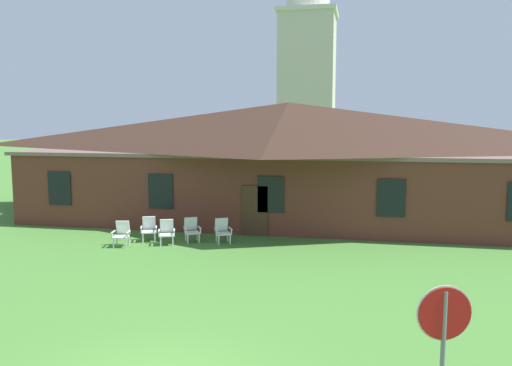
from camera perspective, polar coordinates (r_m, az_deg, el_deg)
The scene contains 8 objects.
brick_building at distance 26.21m, azimuth 3.51°, elevation 2.73°, with size 24.92×10.40×5.66m.
dome_tower at distance 47.97m, azimuth 5.63°, elevation 12.21°, with size 5.18×5.18×20.03m.
stop_sign at distance 8.09m, azimuth 19.82°, elevation -15.46°, with size 0.78×0.25×2.54m.
lawn_chair_by_porch at distance 20.68m, azimuth -14.46°, elevation -5.33°, with size 0.71×0.75×0.96m.
lawn_chair_near_door at distance 21.33m, azimuth -11.62°, elevation -4.87°, with size 0.77×0.82×0.96m.
lawn_chair_left_end at distance 20.62m, azimuth -9.73°, elevation -5.24°, with size 0.77×0.82×0.96m.
lawn_chair_middle at distance 20.90m, azimuth -7.06°, elevation -5.03°, with size 0.83×0.86×0.96m.
lawn_chair_right_end at distance 20.62m, azimuth -3.69°, elevation -5.15°, with size 0.82×0.85×0.96m.
Camera 1 is at (3.60, -8.13, 4.86)m, focal length 36.58 mm.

